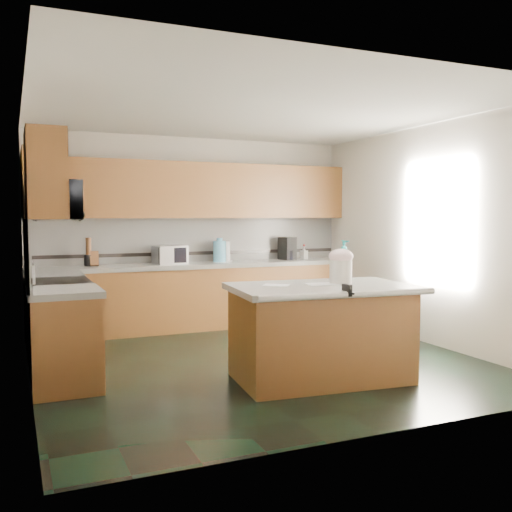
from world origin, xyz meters
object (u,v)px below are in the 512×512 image
island_top (321,288)px  toaster_oven (170,255)px  island_base (321,335)px  knife_block (94,259)px  coffee_maker (287,248)px  treat_jar (341,271)px  soap_bottle_island (344,261)px

island_top → toaster_oven: 3.05m
island_base → knife_block: 3.47m
island_base → coffee_maker: coffee_maker is taller
island_top → toaster_oven: toaster_oven is taller
treat_jar → soap_bottle_island: soap_bottle_island is taller
toaster_oven → coffee_maker: size_ratio=1.26×
soap_bottle_island → knife_block: soap_bottle_island is taller
island_base → soap_bottle_island: soap_bottle_island is taller
soap_bottle_island → coffee_maker: bearing=71.6°
toaster_oven → island_top: bearing=-86.8°
island_top → knife_block: bearing=125.5°
island_base → treat_jar: size_ratio=6.98×
treat_jar → island_top: bearing=-156.1°
treat_jar → coffee_maker: coffee_maker is taller
treat_jar → toaster_oven: toaster_oven is taller
island_top → coffee_maker: bearing=74.8°
island_base → coffee_maker: bearing=74.8°
knife_block → coffee_maker: 2.84m
knife_block → island_base: bearing=-54.2°
coffee_maker → soap_bottle_island: bearing=-120.1°
island_top → toaster_oven: size_ratio=3.98×
knife_block → island_top: bearing=-54.2°
knife_block → coffee_maker: size_ratio=0.57×
island_base → toaster_oven: size_ratio=3.74×
treat_jar → knife_block: bearing=135.8°
knife_block → toaster_oven: toaster_oven is taller
treat_jar → toaster_oven: (-0.95, 2.91, 0.01)m
knife_block → toaster_oven: (1.02, 0.00, 0.03)m
island_base → island_top: 0.46m
treat_jar → knife_block: 3.51m
island_base → island_top: size_ratio=0.94×
knife_block → coffee_maker: coffee_maker is taller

